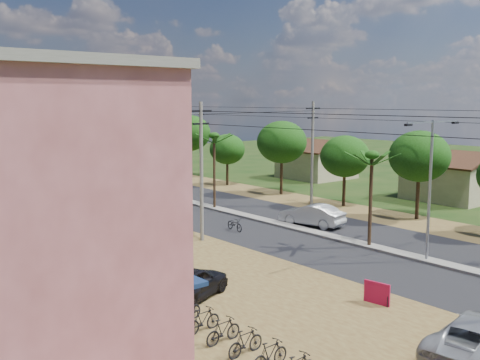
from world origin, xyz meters
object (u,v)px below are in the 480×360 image
at_px(car_silver_mid, 312,215).
at_px(parked_scooter_row, 223,331).
at_px(car_parked_silver, 480,339).
at_px(car_parked_dark, 190,284).
at_px(roadside_sign, 377,293).
at_px(car_white_far, 157,197).

relative_size(car_silver_mid, parked_scooter_row, 0.57).
distance_m(car_silver_mid, car_parked_silver, 21.47).
xyz_separation_m(car_parked_dark, roadside_sign, (6.12, -5.76, -0.26)).
relative_size(car_silver_mid, car_parked_dark, 1.05).
distance_m(roadside_sign, parked_scooter_row, 7.86).
relative_size(car_parked_silver, roadside_sign, 4.38).
relative_size(car_parked_dark, parked_scooter_row, 0.54).
distance_m(car_silver_mid, roadside_sign, 15.87).
bearing_deg(car_parked_silver, car_white_far, -19.61).
bearing_deg(car_white_far, car_parked_dark, -97.32).
bearing_deg(parked_scooter_row, car_parked_dark, 70.16).
distance_m(car_silver_mid, parked_scooter_row, 20.73).
relative_size(car_silver_mid, car_parked_silver, 0.87).
distance_m(car_white_far, car_parked_silver, 33.09).
bearing_deg(car_parked_silver, parked_scooter_row, 33.78).
xyz_separation_m(car_parked_silver, car_parked_dark, (-4.50, 11.39, 0.01)).
xyz_separation_m(car_silver_mid, roadside_sign, (-9.36, -12.82, -0.27)).
bearing_deg(car_silver_mid, roadside_sign, 41.76).
distance_m(car_silver_mid, car_parked_dark, 17.01).
height_order(car_parked_silver, parked_scooter_row, car_parked_silver).
bearing_deg(car_silver_mid, car_parked_silver, 47.14).
bearing_deg(car_parked_silver, car_silver_mid, -39.17).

